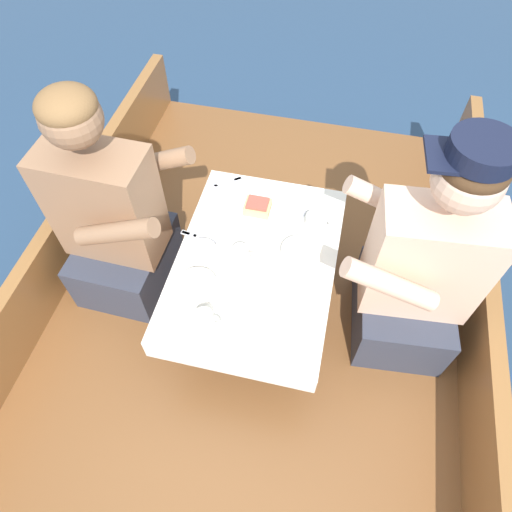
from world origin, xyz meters
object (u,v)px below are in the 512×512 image
Objects in this scene: sandwich at (258,206)px; coffee_cup_port at (204,319)px; coffee_cup_starboard at (315,221)px; coffee_cup_center at (241,253)px; person_starboard at (419,272)px; person_port at (113,220)px.

coffee_cup_port reaches higher than sandwich.
coffee_cup_starboard is 0.34m from coffee_cup_center.
sandwich is 0.55m from coffee_cup_port.
person_starboard is 11.25× the size of coffee_cup_center.
sandwich is 1.14× the size of coffee_cup_port.
sandwich is (-0.65, 0.19, -0.01)m from person_starboard.
coffee_cup_starboard is at bearing 41.34° from coffee_cup_center.
coffee_cup_port reaches higher than coffee_cup_center.
coffee_cup_center is (0.05, 0.30, -0.00)m from coffee_cup_port.
sandwich is at bearing 83.46° from coffee_cup_port.
coffee_cup_port is 1.01× the size of coffee_cup_center.
coffee_cup_center is at bearing 0.13° from person_starboard.
coffee_cup_port is at bearing -120.25° from coffee_cup_starboard.
person_starboard is 0.44m from coffee_cup_starboard.
person_starboard is 0.68m from sandwich.
coffee_cup_center is at bearing 80.01° from coffee_cup_port.
coffee_cup_starboard is (0.31, 0.53, -0.00)m from coffee_cup_port.
person_starboard is at bearing -21.68° from coffee_cup_starboard.
person_port is 9.76× the size of coffee_cup_starboard.
coffee_cup_port is at bearing -96.54° from sandwich.
person_starboard reaches higher than person_port.
coffee_cup_starboard is at bearing -26.76° from person_starboard.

